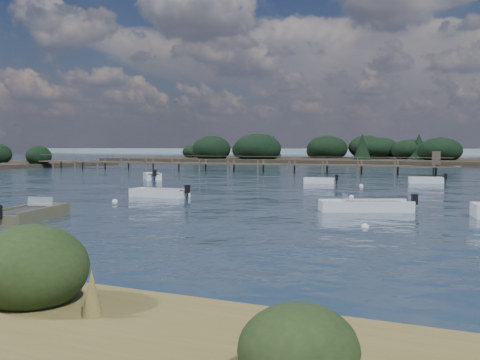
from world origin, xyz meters
The scene contains 14 objects.
ground centered at (0.00, 60.00, 0.00)m, with size 400.00×400.00×0.00m, color #162535.
tender_far_grey centered at (-19.72, 27.32, 0.18)m, with size 3.43×3.64×1.29m.
dinghy_near_olive centered at (-5.61, -2.28, 0.15)m, with size 2.86×4.90×1.17m.
dinghy_mid_grey centered at (-7.43, 10.44, 0.14)m, with size 4.09×1.48×1.03m.
tender_far_grey_b centered at (5.40, 32.79, 0.16)m, with size 3.30×1.95×1.11m.
dinghy_mid_white_a centered at (6.55, 7.91, 0.15)m, with size 4.76×3.50×1.13m.
tender_far_white centered at (-2.85, 28.34, 0.14)m, with size 3.01×1.51×1.01m.
buoy_a centered at (-1.98, -6.48, 0.00)m, with size 0.32×0.32×0.32m, color silver.
buoy_b centered at (8.14, 1.88, 0.00)m, with size 0.32×0.32×0.32m, color silver.
buoy_c centered at (-7.82, 6.42, 0.00)m, with size 0.32×0.32×0.32m, color silver.
buoy_e centered at (1.29, 26.71, 0.00)m, with size 0.32×0.32×0.32m, color silver.
buoy_extra_b centered at (3.68, 15.48, 0.00)m, with size 0.32×0.32×0.32m, color silver.
jetty centered at (-21.74, 47.99, 0.98)m, with size 64.50×3.20×3.40m.
distant_haze centered at (-90.00, 230.00, 0.00)m, with size 280.00×20.00×2.40m, color gray.
Camera 1 is at (14.26, -21.51, 3.19)m, focal length 45.00 mm.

